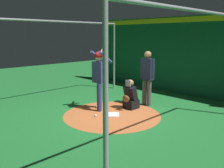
{
  "coord_description": "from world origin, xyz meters",
  "views": [
    {
      "loc": [
        4.82,
        4.99,
        2.37
      ],
      "look_at": [
        0.0,
        0.0,
        0.95
      ],
      "focal_mm": 38.68,
      "sensor_mm": 36.0,
      "label": 1
    }
  ],
  "objects_px": {
    "umpire": "(147,75)",
    "baseball_0": "(97,107)",
    "batter": "(99,74)",
    "baseball_1": "(96,116)",
    "catcher": "(130,97)",
    "home_plate": "(112,114)"
  },
  "relations": [
    {
      "from": "umpire",
      "to": "baseball_0",
      "type": "relative_size",
      "value": 24.92
    },
    {
      "from": "batter",
      "to": "baseball_1",
      "type": "bearing_deg",
      "value": 39.61
    },
    {
      "from": "baseball_0",
      "to": "baseball_1",
      "type": "bearing_deg",
      "value": 46.08
    },
    {
      "from": "batter",
      "to": "baseball_0",
      "type": "relative_size",
      "value": 29.59
    },
    {
      "from": "batter",
      "to": "baseball_0",
      "type": "height_order",
      "value": "batter"
    },
    {
      "from": "batter",
      "to": "umpire",
      "type": "distance_m",
      "value": 1.65
    },
    {
      "from": "home_plate",
      "to": "baseball_1",
      "type": "height_order",
      "value": "baseball_1"
    },
    {
      "from": "home_plate",
      "to": "baseball_0",
      "type": "relative_size",
      "value": 5.68
    },
    {
      "from": "catcher",
      "to": "baseball_0",
      "type": "bearing_deg",
      "value": -46.19
    },
    {
      "from": "umpire",
      "to": "baseball_1",
      "type": "bearing_deg",
      "value": -7.79
    },
    {
      "from": "batter",
      "to": "umpire",
      "type": "relative_size",
      "value": 1.19
    },
    {
      "from": "baseball_1",
      "to": "catcher",
      "type": "bearing_deg",
      "value": 173.29
    },
    {
      "from": "catcher",
      "to": "umpire",
      "type": "height_order",
      "value": "umpire"
    },
    {
      "from": "catcher",
      "to": "baseball_0",
      "type": "xyz_separation_m",
      "value": [
        0.75,
        -0.78,
        -0.34
      ]
    },
    {
      "from": "home_plate",
      "to": "baseball_0",
      "type": "height_order",
      "value": "baseball_0"
    },
    {
      "from": "home_plate",
      "to": "baseball_0",
      "type": "xyz_separation_m",
      "value": [
        -0.12,
        -0.82,
        0.03
      ]
    },
    {
      "from": "batter",
      "to": "catcher",
      "type": "xyz_separation_m",
      "value": [
        -0.77,
        0.64,
        -0.76
      ]
    },
    {
      "from": "baseball_1",
      "to": "umpire",
      "type": "bearing_deg",
      "value": 172.21
    },
    {
      "from": "home_plate",
      "to": "catcher",
      "type": "bearing_deg",
      "value": -177.39
    },
    {
      "from": "batter",
      "to": "baseball_1",
      "type": "xyz_separation_m",
      "value": [
        0.58,
        0.48,
        -1.1
      ]
    },
    {
      "from": "baseball_0",
      "to": "umpire",
      "type": "bearing_deg",
      "value": 147.97
    },
    {
      "from": "home_plate",
      "to": "baseball_1",
      "type": "xyz_separation_m",
      "value": [
        0.48,
        -0.2,
        0.03
      ]
    }
  ]
}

